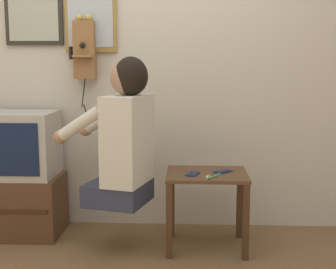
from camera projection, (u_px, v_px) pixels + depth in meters
wall_back at (137, 56)px, 3.43m from camera, size 6.80×0.05×2.55m
side_table at (207, 189)px, 3.08m from camera, size 0.53×0.43×0.51m
person at (124, 136)px, 2.96m from camera, size 0.62×0.53×0.94m
tv_stand at (17, 205)px, 3.35m from camera, size 0.63×0.42×0.43m
television at (17, 144)px, 3.30m from camera, size 0.54×0.43×0.46m
wall_phone_antique at (85, 49)px, 3.36m from camera, size 0.19×0.18×0.83m
framed_picture at (34, 15)px, 3.38m from camera, size 0.42×0.03×0.44m
wall_mirror at (90, 5)px, 3.35m from camera, size 0.37×0.03×0.66m
cell_phone_held at (193, 174)px, 3.01m from camera, size 0.10×0.14×0.01m
cell_phone_spare at (223, 171)px, 3.08m from camera, size 0.13×0.13×0.01m
toothbrush at (213, 176)px, 2.93m from camera, size 0.10×0.14×0.02m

